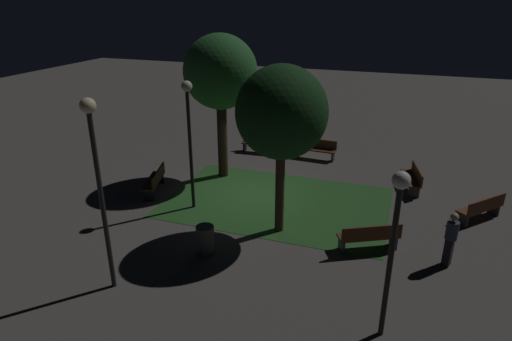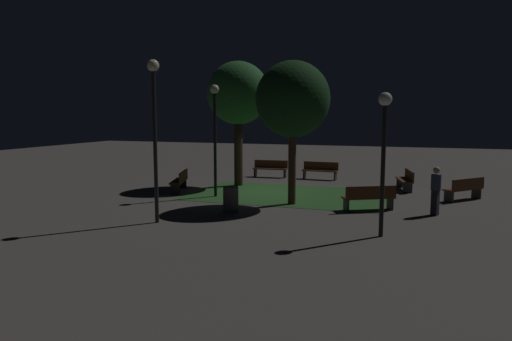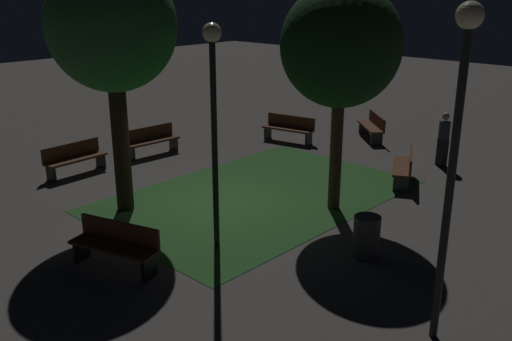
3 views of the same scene
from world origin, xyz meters
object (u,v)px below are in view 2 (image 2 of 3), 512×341
at_px(lamp_post_plaza_east, 154,114).
at_px(trash_bin, 231,199).
at_px(lamp_post_near_wall, 384,137).
at_px(lamp_post_plaza_west, 215,121).
at_px(bench_by_lamp, 320,170).
at_px(tree_left_canopy, 238,94).
at_px(bench_front_left, 270,168).
at_px(bench_corner, 180,180).
at_px(bench_back_row, 406,179).
at_px(tree_right_canopy, 293,100).
at_px(bench_path_side, 369,197).
at_px(pedestrian, 436,190).
at_px(bench_near_trees, 465,188).

bearing_deg(lamp_post_plaza_east, trash_bin, -125.02).
relative_size(lamp_post_near_wall, lamp_post_plaza_west, 0.87).
height_order(bench_by_lamp, tree_left_canopy, tree_left_canopy).
height_order(bench_front_left, trash_bin, bench_front_left).
bearing_deg(lamp_post_plaza_west, bench_corner, -19.33).
height_order(bench_back_row, lamp_post_plaza_west, lamp_post_plaza_west).
bearing_deg(bench_front_left, tree_left_canopy, 80.51).
bearing_deg(tree_right_canopy, bench_front_left, -66.95).
bearing_deg(bench_corner, bench_by_lamp, -131.49).
relative_size(bench_front_left, bench_corner, 0.98).
distance_m(tree_left_canopy, trash_bin, 6.95).
height_order(bench_front_left, bench_path_side, same).
height_order(bench_back_row, tree_left_canopy, tree_left_canopy).
relative_size(bench_by_lamp, lamp_post_plaza_east, 0.37).
bearing_deg(tree_right_canopy, pedestrian, 176.04).
xyz_separation_m(bench_by_lamp, bench_near_trees, (-6.39, 4.08, 0.00)).
xyz_separation_m(bench_by_lamp, pedestrian, (-5.20, 7.20, 0.37)).
relative_size(bench_near_trees, lamp_post_plaza_west, 0.37).
bearing_deg(bench_by_lamp, bench_corner, 48.51).
relative_size(bench_near_trees, lamp_post_near_wall, 0.43).
bearing_deg(bench_near_trees, lamp_post_plaza_east, 36.77).
distance_m(bench_by_lamp, trash_bin, 8.93).
bearing_deg(lamp_post_plaza_west, bench_front_left, -93.51).
relative_size(bench_front_left, lamp_post_plaza_west, 0.41).
bearing_deg(bench_front_left, lamp_post_near_wall, 121.12).
xyz_separation_m(bench_path_side, pedestrian, (-2.11, 0.04, 0.37)).
xyz_separation_m(bench_by_lamp, bench_back_row, (-4.20, 2.13, 0.00)).
bearing_deg(pedestrian, bench_by_lamp, -54.17).
bearing_deg(bench_path_side, lamp_post_near_wall, 100.39).
xyz_separation_m(bench_corner, trash_bin, (-3.61, 3.19, -0.06)).
distance_m(bench_back_row, lamp_post_plaza_west, 8.74).
xyz_separation_m(bench_back_row, lamp_post_plaza_east, (7.13, 8.91, 2.82)).
height_order(bench_near_trees, pedestrian, pedestrian).
bearing_deg(bench_path_side, bench_by_lamp, -66.69).
distance_m(bench_near_trees, tree_right_canopy, 7.50).
bearing_deg(lamp_post_plaza_east, bench_by_lamp, -104.83).
bearing_deg(bench_back_row, trash_bin, 50.20).
bearing_deg(lamp_post_near_wall, bench_front_left, -58.88).
relative_size(tree_left_canopy, lamp_post_near_wall, 1.46).
bearing_deg(bench_corner, bench_path_side, 169.22).
distance_m(lamp_post_plaza_east, trash_bin, 3.95).
distance_m(bench_path_side, bench_near_trees, 4.51).
relative_size(lamp_post_near_wall, lamp_post_plaza_east, 0.79).
bearing_deg(lamp_post_plaza_east, lamp_post_near_wall, -175.60).
xyz_separation_m(bench_by_lamp, trash_bin, (1.37, 8.82, -0.06)).
bearing_deg(lamp_post_near_wall, bench_path_side, -79.61).
distance_m(tree_left_canopy, pedestrian, 9.86).
bearing_deg(bench_back_row, bench_by_lamp, -26.92).
xyz_separation_m(bench_front_left, bench_corner, (2.33, 5.63, 0.00)).
distance_m(bench_front_left, lamp_post_plaza_west, 6.82).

